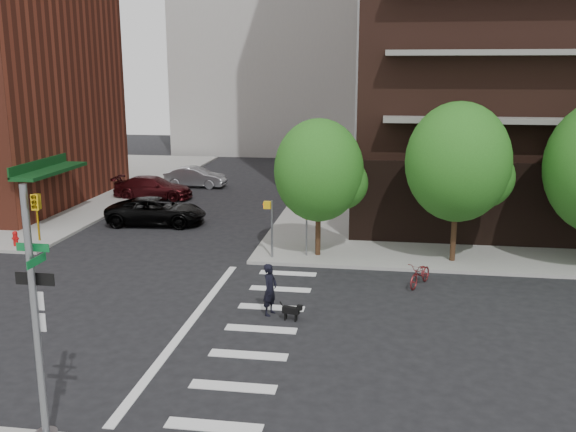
# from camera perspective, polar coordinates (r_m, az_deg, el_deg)

# --- Properties ---
(ground) EXTENTS (120.00, 120.00, 0.00)m
(ground) POSITION_cam_1_polar(r_m,az_deg,el_deg) (22.42, -10.07, -9.43)
(ground) COLOR black
(ground) RESTS_ON ground
(crosswalk) EXTENTS (3.85, 13.00, 0.01)m
(crosswalk) POSITION_cam_1_polar(r_m,az_deg,el_deg) (21.84, -4.49, -9.87)
(crosswalk) COLOR silver
(crosswalk) RESTS_ON ground
(tree_a) EXTENTS (4.00, 4.00, 5.90)m
(tree_a) POSITION_cam_1_polar(r_m,az_deg,el_deg) (28.56, 2.74, 4.07)
(tree_a) COLOR #301E11
(tree_a) RESTS_ON sidewalk_ne
(tree_b) EXTENTS (4.50, 4.50, 6.65)m
(tree_b) POSITION_cam_1_polar(r_m,az_deg,el_deg) (28.52, 14.87, 4.65)
(tree_b) COLOR #301E11
(tree_b) RESTS_ON sidewalk_ne
(traffic_signal) EXTENTS (0.90, 0.75, 6.00)m
(traffic_signal) POSITION_cam_1_polar(r_m,az_deg,el_deg) (15.28, -21.27, -10.19)
(traffic_signal) COLOR slate
(traffic_signal) RESTS_ON sidewalk_s
(pedestrian_signal) EXTENTS (2.18, 0.67, 2.60)m
(pedestrian_signal) POSITION_cam_1_polar(r_m,az_deg,el_deg) (28.65, -0.78, -0.35)
(pedestrian_signal) COLOR slate
(pedestrian_signal) RESTS_ON sidewalk_ne
(fire_hydrant) EXTENTS (0.24, 0.24, 0.73)m
(fire_hydrant) POSITION_cam_1_polar(r_m,az_deg,el_deg) (33.38, -23.08, -1.78)
(fire_hydrant) COLOR #A50C0C
(fire_hydrant) RESTS_ON sidewalk_nw
(parked_car_black) EXTENTS (2.86, 5.57, 1.50)m
(parked_car_black) POSITION_cam_1_polar(r_m,az_deg,el_deg) (36.15, -11.61, 0.41)
(parked_car_black) COLOR black
(parked_car_black) RESTS_ON ground
(parked_car_maroon) EXTENTS (2.23, 5.22, 1.50)m
(parked_car_maroon) POSITION_cam_1_polar(r_m,az_deg,el_deg) (43.37, -11.88, 2.48)
(parked_car_maroon) COLOR #3E0E12
(parked_car_maroon) RESTS_ON ground
(parked_car_silver) EXTENTS (1.72, 4.49, 1.46)m
(parked_car_silver) POSITION_cam_1_polar(r_m,az_deg,el_deg) (47.20, -8.23, 3.45)
(parked_car_silver) COLOR #9FA2A8
(parked_car_silver) RESTS_ON ground
(scooter) EXTENTS (1.37, 1.98, 0.99)m
(scooter) POSITION_cam_1_polar(r_m,az_deg,el_deg) (26.12, 11.68, -5.07)
(scooter) COLOR maroon
(scooter) RESTS_ON ground
(dog_walker) EXTENTS (0.78, 0.63, 1.85)m
(dog_walker) POSITION_cam_1_polar(r_m,az_deg,el_deg) (22.58, -1.61, -6.54)
(dog_walker) COLOR black
(dog_walker) RESTS_ON ground
(dog) EXTENTS (0.72, 0.31, 0.60)m
(dog) POSITION_cam_1_polar(r_m,az_deg,el_deg) (22.22, 0.35, -8.38)
(dog) COLOR black
(dog) RESTS_ON ground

